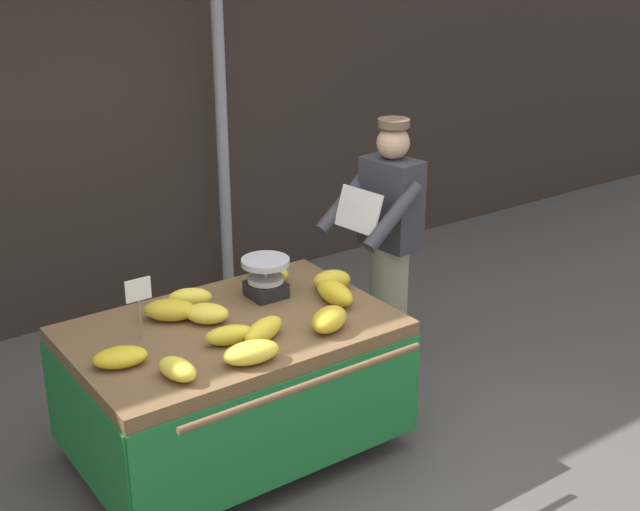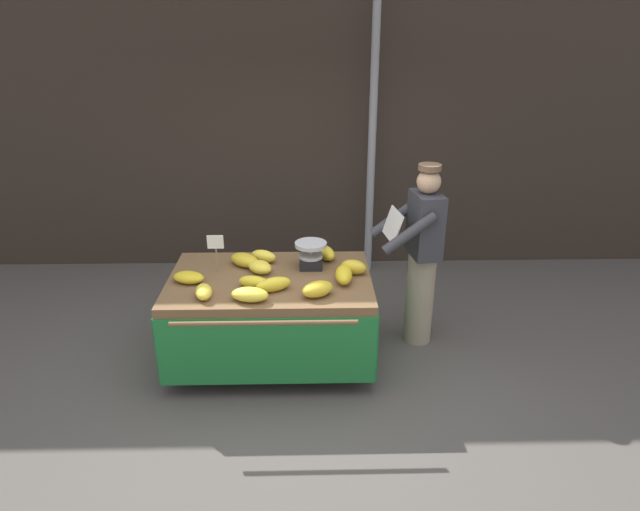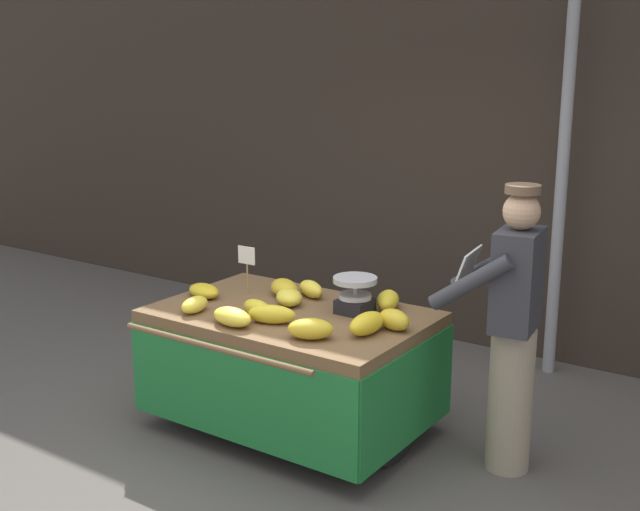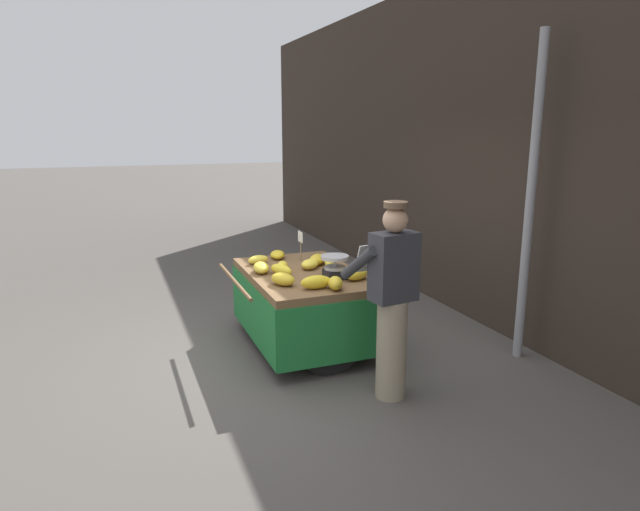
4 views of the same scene
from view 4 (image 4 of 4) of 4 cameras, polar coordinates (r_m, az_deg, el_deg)
name	(u,v)px [view 4 (image 4 of 4)]	position (r m, az deg, el deg)	size (l,w,h in m)	color
ground_plane	(268,361)	(5.71, -5.39, -10.73)	(60.00, 60.00, 0.00)	#514C47
back_wall	(509,149)	(6.55, 18.87, 10.30)	(16.00, 0.24, 4.12)	#332821
street_pole	(530,202)	(5.75, 20.83, 5.16)	(0.09, 0.09, 3.18)	gray
banana_cart	(304,291)	(5.87, -1.68, -3.69)	(1.75, 1.33, 0.82)	brown
weighing_scale	(335,267)	(5.54, 1.54, -1.18)	(0.28, 0.28, 0.24)	black
price_sign	(300,240)	(6.22, -2.03, 1.64)	(0.14, 0.01, 0.34)	#997A51
banana_bunch_0	(283,266)	(5.85, -3.87, -1.11)	(0.12, 0.26, 0.10)	yellow
banana_bunch_1	(278,255)	(6.39, -4.39, 0.08)	(0.17, 0.27, 0.09)	gold
banana_bunch_2	(261,268)	(5.80, -6.08, -1.24)	(0.16, 0.29, 0.11)	yellow
banana_bunch_3	(318,259)	(6.10, -0.26, -0.41)	(0.17, 0.29, 0.12)	gold
banana_bunch_4	(283,279)	(5.32, -3.84, -2.44)	(0.17, 0.26, 0.12)	gold
banana_bunch_5	(310,264)	(5.91, -1.05, -0.90)	(0.17, 0.24, 0.10)	yellow
banana_bunch_6	(258,260)	(6.16, -6.39, -0.43)	(0.13, 0.23, 0.10)	yellow
banana_bunch_7	(281,270)	(5.68, -4.01, -1.47)	(0.12, 0.30, 0.12)	yellow
banana_bunch_8	(330,262)	(5.98, 1.06, -0.70)	(0.12, 0.25, 0.11)	yellow
banana_bunch_9	(316,282)	(5.20, -0.41, -2.76)	(0.14, 0.30, 0.13)	gold
banana_bunch_10	(335,283)	(5.17, 1.60, -2.87)	(0.14, 0.23, 0.12)	gold
banana_bunch_11	(357,274)	(5.50, 3.84, -1.93)	(0.14, 0.27, 0.12)	yellow
vendor_person	(392,300)	(4.73, 7.39, -4.59)	(0.62, 0.57, 1.71)	gray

